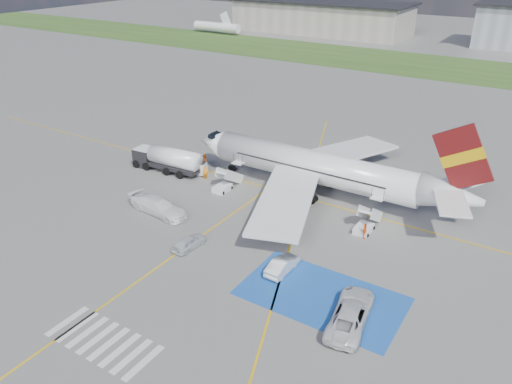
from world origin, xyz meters
TOP-DOWN VIEW (x-y plane):
  - ground at (0.00, 0.00)m, footprint 400.00×400.00m
  - grass_strip at (0.00, 95.00)m, footprint 400.00×30.00m
  - taxiway_line_main at (0.00, 12.00)m, footprint 120.00×0.20m
  - taxiway_line_cross at (-5.00, -10.00)m, footprint 0.20×60.00m
  - taxiway_line_diag at (0.00, 12.00)m, footprint 20.71×56.45m
  - staging_box at (10.00, -4.00)m, footprint 14.00×8.00m
  - crosswalk at (-1.80, -18.00)m, footprint 9.00×4.00m
  - terminal_west at (-55.00, 130.00)m, footprint 60.00×22.00m
  - airliner at (1.51, 14.00)m, footprint 36.81×32.95m
  - airstairs_fwd at (-9.50, 8.70)m, footprint 1.90×5.20m
  - airstairs_aft at (9.00, 8.70)m, footprint 1.90×5.20m
  - fuel_tanker at (-19.24, 9.28)m, footprint 10.18×3.39m
  - gpu_cart at (-15.12, 10.53)m, footprint 2.48×1.92m
  - car_silver_a at (-4.63, -4.17)m, footprint 1.82×4.07m
  - car_silver_b at (5.28, -2.62)m, footprint 1.54×4.36m
  - van_white_a at (13.37, -5.72)m, footprint 3.64×6.27m
  - van_white_b at (-12.27, -0.29)m, footprint 6.16×2.99m
  - crew_fwd at (-13.37, 9.92)m, footprint 0.78×0.73m
  - crew_nose at (-15.99, 13.08)m, footprint 0.80×0.97m
  - crew_aft at (9.57, 7.05)m, footprint 0.56×1.07m

SIDE VIEW (x-z plane):
  - ground at x=0.00m, z-range 0.00..0.00m
  - grass_strip at x=0.00m, z-range 0.00..0.01m
  - taxiway_line_main at x=0.00m, z-range 0.00..0.01m
  - taxiway_line_cross at x=-5.00m, z-range 0.00..0.01m
  - taxiway_line_diag at x=0.00m, z-range 0.00..0.01m
  - staging_box at x=10.00m, z-range 0.00..0.01m
  - crosswalk at x=-1.80m, z-range 0.00..0.01m
  - airstairs_fwd at x=-9.50m, z-range -1.18..2.42m
  - airstairs_aft at x=9.00m, z-range -1.18..2.42m
  - car_silver_a at x=-4.63m, z-range 0.00..1.36m
  - car_silver_b at x=5.28m, z-range 0.00..1.43m
  - gpu_cart at x=-15.12m, z-range -0.09..1.75m
  - crew_aft at x=9.57m, z-range 0.00..1.74m
  - crew_fwd at x=-13.37m, z-range 0.00..1.79m
  - crew_nose at x=-15.99m, z-range 0.00..1.82m
  - van_white_a at x=13.37m, z-range 0.00..2.22m
  - van_white_b at x=-12.27m, z-range 0.00..2.33m
  - fuel_tanker at x=-19.24m, z-range -0.27..3.15m
  - airliner at x=1.51m, z-range -2.57..9.35m
  - terminal_west at x=-55.00m, z-range 0.00..10.00m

